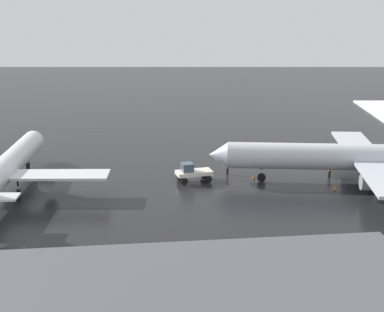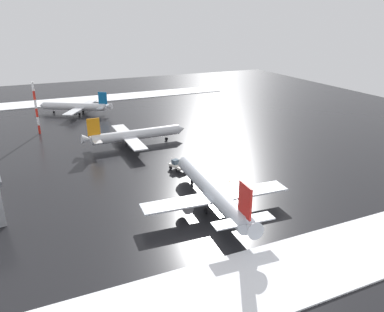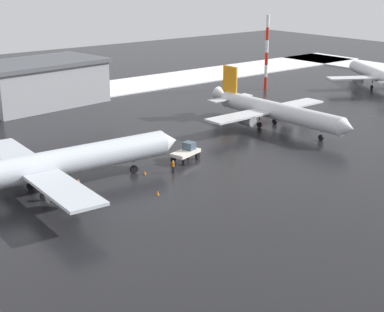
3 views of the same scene
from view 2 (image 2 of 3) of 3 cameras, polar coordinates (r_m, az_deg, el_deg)
name	(u,v)px [view 2 (image 2 of 3)]	position (r m, az deg, el deg)	size (l,w,h in m)	color
ground_plane	(143,142)	(112.90, -7.46, 2.15)	(240.00, 240.00, 0.00)	black
snow_bank_left	(99,98)	(176.10, -13.92, 8.51)	(14.00, 116.00, 0.27)	white
snow_bank_right	(278,275)	(58.65, 13.00, -17.20)	(14.00, 116.00, 0.27)	white
airplane_distant_tail	(212,191)	(73.40, 3.11, -5.32)	(35.37, 29.33, 10.50)	silver
airplane_parked_starboard	(76,106)	(150.29, -17.23, 7.22)	(22.44, 26.19, 8.68)	silver
airplane_foreground_jet	(134,135)	(109.84, -8.77, 3.21)	(25.51, 30.86, 9.19)	silver
pushback_tug	(177,165)	(91.36, -2.28, -1.39)	(5.04, 3.43, 2.50)	silver
ground_crew_by_nose_gear	(218,196)	(77.16, 4.03, -6.04)	(0.36, 0.36, 1.71)	black
ground_crew_near_tug	(197,171)	(88.57, 0.71, -2.32)	(0.36, 0.36, 1.71)	black
antenna_mast	(36,108)	(127.54, -22.66, 6.72)	(0.70, 0.70, 16.45)	red
traffic_cone_near_nose	(230,180)	(85.93, 5.75, -3.70)	(0.36, 0.36, 0.55)	orange
traffic_cone_mid_line	(196,181)	(85.37, 0.56, -3.76)	(0.36, 0.36, 0.55)	orange
traffic_cone_wingtip_side	(194,203)	(75.78, 0.36, -7.11)	(0.36, 0.36, 0.55)	orange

